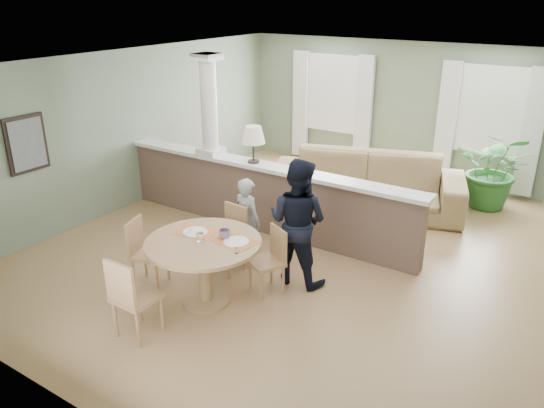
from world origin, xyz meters
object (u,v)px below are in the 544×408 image
Objects in this scene: houseplant at (495,170)px; child_person at (247,221)px; chair_far_boy at (231,235)px; sofa at (365,183)px; chair_far_man at (271,257)px; man_person at (298,222)px; chair_near at (131,295)px; dining_table at (205,254)px; chair_side at (144,249)px.

houseplant is 1.12× the size of child_person.
sofa is at bearing 82.29° from chair_far_boy.
houseplant is at bearing 64.44° from chair_far_boy.
chair_far_boy is 0.80m from chair_far_man.
child_person is (-0.58, -2.69, 0.14)m from sofa.
man_person reaches higher than houseplant.
sofa is 3.62× the size of chair_far_boy.
man_person is (0.86, 2.07, 0.30)m from chair_near.
man_person is at bearing 17.61° from chair_far_boy.
houseplant is 1.43× the size of chair_near.
chair_far_man is 0.69× the size of child_person.
dining_table reaches higher than chair_side.
chair_far_boy is 1.06× the size of chair_far_man.
child_person is at bearing -6.34° from man_person.
dining_table is at bearing 56.82° from man_person.
child_person is at bearing 173.48° from chair_far_man.
man_person is (0.26, -2.76, 0.36)m from sofa.
dining_table is 0.92m from chair_far_boy.
dining_table is at bearing -113.44° from houseplant.
chair_far_man is at bearing -105.91° from sofa.
child_person is (0.76, 1.22, 0.13)m from chair_side.
sofa is 3.84× the size of chair_far_man.
houseplant is at bearing 96.61° from chair_far_man.
sofa is 4.87m from chair_near.
chair_side is 0.54× the size of man_person.
chair_far_man is (0.78, -0.20, -0.03)m from chair_far_boy.
chair_near is at bearing -158.95° from chair_side.
houseplant reaches higher than sofa.
dining_table is 0.82× the size of man_person.
chair_near reaches higher than chair_far_boy.
sofa is 3.86m from dining_table.
dining_table is at bearing 110.94° from child_person.
houseplant is 1.63× the size of chair_far_man.
child_person is at bearing 99.33° from dining_table.
chair_far_boy is 0.73× the size of child_person.
child_person reaches higher than chair_side.
chair_near is (-0.21, -0.99, -0.13)m from dining_table.
chair_far_boy is at bearing -53.96° from chair_side.
houseplant is 4.37m from man_person.
chair_far_boy is at bearing -87.82° from chair_near.
child_person reaches higher than chair_far_man.
child_person is at bearing -121.13° from houseplant.
dining_table is 1.62× the size of chair_far_man.
houseplant is 4.80m from chair_far_man.
chair_far_man is 1.81m from chair_near.
chair_far_man is 0.95× the size of chair_side.
chair_far_man is at bearing 157.51° from child_person.
man_person is at bearing 99.04° from chair_far_man.
dining_table is 1.52× the size of chair_far_boy.
sofa is 2.38× the size of dining_table.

